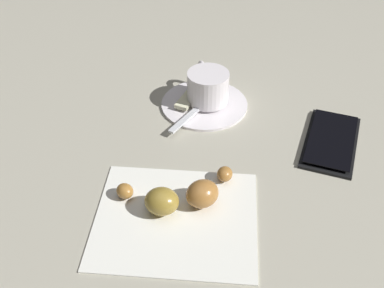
# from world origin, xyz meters

# --- Properties ---
(ground_plane) EXTENTS (1.80, 1.80, 0.00)m
(ground_plane) POSITION_xyz_m (0.00, 0.00, 0.00)
(ground_plane) COLOR #A9A491
(saucer) EXTENTS (0.14, 0.14, 0.01)m
(saucer) POSITION_xyz_m (-0.12, 0.01, 0.00)
(saucer) COLOR white
(saucer) RESTS_ON ground
(espresso_cup) EXTENTS (0.09, 0.07, 0.05)m
(espresso_cup) POSITION_xyz_m (-0.13, 0.01, 0.03)
(espresso_cup) COLOR white
(espresso_cup) RESTS_ON saucer
(teaspoon) EXTENTS (0.13, 0.06, 0.01)m
(teaspoon) POSITION_xyz_m (-0.11, 0.01, 0.01)
(teaspoon) COLOR silver
(teaspoon) RESTS_ON saucer
(sugar_packet) EXTENTS (0.07, 0.04, 0.01)m
(sugar_packet) POSITION_xyz_m (-0.12, -0.02, 0.01)
(sugar_packet) COLOR beige
(sugar_packet) RESTS_ON saucer
(napkin) EXTENTS (0.19, 0.22, 0.00)m
(napkin) POSITION_xyz_m (0.12, 0.02, 0.00)
(napkin) COLOR white
(napkin) RESTS_ON ground
(croissant) EXTENTS (0.10, 0.14, 0.03)m
(croissant) POSITION_xyz_m (0.10, 0.02, 0.02)
(croissant) COLOR #A77132
(croissant) RESTS_ON napkin
(cell_phone) EXTENTS (0.15, 0.09, 0.01)m
(cell_phone) POSITION_xyz_m (-0.07, 0.20, 0.00)
(cell_phone) COLOR black
(cell_phone) RESTS_ON ground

